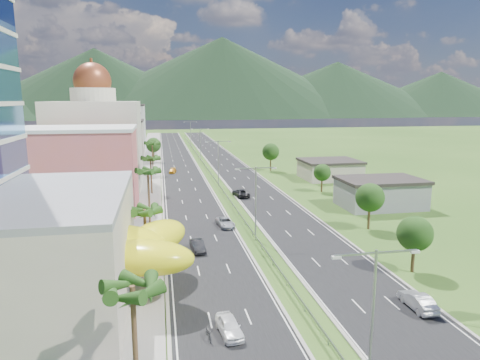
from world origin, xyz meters
TOP-DOWN VIEW (x-y plane):
  - ground at (0.00, 0.00)m, footprint 500.00×500.00m
  - road_left at (-7.50, 90.00)m, footprint 11.00×260.00m
  - road_right at (7.50, 90.00)m, footprint 11.00×260.00m
  - sidewalk_left at (-17.00, 90.00)m, footprint 7.00×260.00m
  - median_guardrail at (0.00, 71.99)m, footprint 0.10×216.06m
  - streetlight_median_a at (0.00, -25.00)m, footprint 6.04×0.25m
  - streetlight_median_b at (0.00, 10.00)m, footprint 6.04×0.25m
  - streetlight_median_c at (0.00, 50.00)m, footprint 6.04×0.25m
  - streetlight_median_d at (0.00, 95.00)m, footprint 6.04×0.25m
  - streetlight_median_e at (0.00, 140.00)m, footprint 6.04×0.25m
  - lime_canopy at (-20.00, -4.00)m, footprint 18.00×15.00m
  - pink_shophouse at (-28.00, 32.00)m, footprint 20.00×15.00m
  - domed_building at (-28.00, 55.00)m, footprint 20.00×20.00m
  - midrise_grey at (-27.00, 80.00)m, footprint 16.00×15.00m
  - midrise_beige at (-27.00, 102.00)m, footprint 16.00×15.00m
  - midrise_white at (-27.00, 125.00)m, footprint 16.00×15.00m
  - shed_near at (28.00, 25.00)m, footprint 15.00×10.00m
  - shed_far at (30.00, 55.00)m, footprint 14.00×12.00m
  - palm_tree_a at (-15.50, -22.00)m, footprint 3.60×3.60m
  - palm_tree_b at (-15.50, 2.00)m, footprint 3.60×3.60m
  - palm_tree_c at (-15.50, 22.00)m, footprint 3.60×3.60m
  - palm_tree_d at (-15.50, 45.00)m, footprint 3.60×3.60m
  - palm_tree_e at (-15.50, 70.00)m, footprint 3.60×3.60m
  - leafy_tree_lfar at (-15.50, 95.00)m, footprint 4.90×4.90m
  - leafy_tree_ra at (16.00, -5.00)m, footprint 4.20×4.20m
  - leafy_tree_rb at (19.00, 12.00)m, footprint 4.55×4.55m
  - leafy_tree_rc at (22.00, 40.00)m, footprint 3.85×3.85m
  - leafy_tree_rd at (18.00, 70.00)m, footprint 4.90×4.90m
  - mountain_ridge at (60.00, 450.00)m, footprint 860.00×140.00m
  - car_white_near_left at (-7.93, -14.74)m, footprint 2.27×4.60m
  - car_dark_left at (-8.80, 6.89)m, footprint 2.03×4.68m
  - car_silver_mid_left at (-3.33, 17.54)m, footprint 2.88×5.28m
  - car_yellow_far_left at (-10.11, 71.40)m, footprint 2.34×4.54m
  - car_silver_right at (11.17, -13.54)m, footprint 1.73×4.87m
  - car_dark_far_right at (3.20, 38.55)m, footprint 3.38×6.01m
  - motorcycle at (-9.81, -15.16)m, footprint 0.79×2.09m

SIDE VIEW (x-z plane):
  - ground at x=0.00m, z-range 0.00..0.00m
  - mountain_ridge at x=60.00m, z-range -45.00..45.00m
  - road_left at x=-7.50m, z-range 0.00..0.04m
  - road_right at x=7.50m, z-range 0.00..0.04m
  - sidewalk_left at x=-17.00m, z-range 0.00..0.12m
  - median_guardrail at x=0.00m, z-range 0.24..1.00m
  - car_yellow_far_left at x=-10.11m, z-range 0.04..1.30m
  - motorcycle at x=-9.81m, z-range 0.04..1.34m
  - car_silver_mid_left at x=-3.33m, z-range 0.04..1.44m
  - car_dark_left at x=-8.80m, z-range 0.04..1.54m
  - car_white_near_left at x=-7.93m, z-range 0.04..1.55m
  - car_dark_far_right at x=3.20m, z-range 0.04..1.62m
  - car_silver_right at x=11.17m, z-range 0.04..1.64m
  - shed_far at x=30.00m, z-range 0.00..4.40m
  - shed_near at x=28.00m, z-range 0.00..5.00m
  - leafy_tree_rc at x=22.00m, z-range 1.21..7.54m
  - leafy_tree_ra at x=16.00m, z-range 1.33..8.23m
  - lime_canopy at x=-20.00m, z-range 1.29..8.69m
  - leafy_tree_rb at x=19.00m, z-range 1.44..8.92m
  - leafy_tree_lfar at x=-15.50m, z-range 1.55..9.60m
  - leafy_tree_rd at x=18.00m, z-range 1.55..9.60m
  - midrise_beige at x=-27.00m, z-range 0.00..13.00m
  - streetlight_median_a at x=0.00m, z-range 1.25..12.25m
  - streetlight_median_b at x=0.00m, z-range 1.25..12.25m
  - streetlight_median_c at x=0.00m, z-range 1.25..12.25m
  - streetlight_median_d at x=0.00m, z-range 1.25..12.25m
  - streetlight_median_e at x=0.00m, z-range 1.25..12.25m
  - palm_tree_b at x=-15.50m, z-range 3.01..11.11m
  - pink_shophouse at x=-28.00m, z-range 0.00..15.00m
  - palm_tree_d at x=-15.50m, z-range 3.24..11.84m
  - midrise_grey at x=-27.00m, z-range 0.00..16.00m
  - palm_tree_a at x=-15.50m, z-range 3.47..12.57m
  - palm_tree_e at x=-15.50m, z-range 3.61..13.01m
  - palm_tree_c at x=-15.50m, z-range 3.70..13.30m
  - midrise_white at x=-27.00m, z-range 0.00..18.00m
  - domed_building at x=-28.00m, z-range -3.00..25.70m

